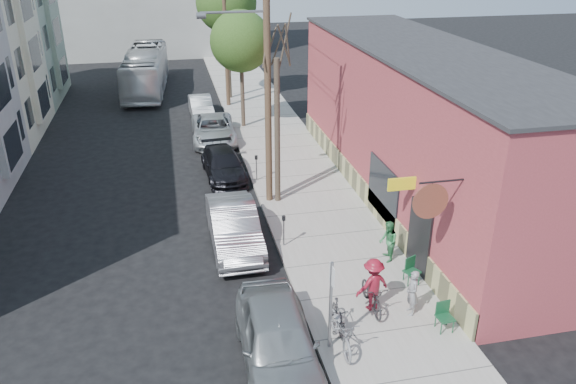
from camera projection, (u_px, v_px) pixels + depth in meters
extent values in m
plane|color=black|center=(230.00, 278.00, 19.42)|extent=(120.00, 120.00, 0.00)
cube|color=#A29E96|center=(284.00, 155.00, 29.97)|extent=(4.50, 58.00, 0.15)
cube|color=#9D3A41|center=(420.00, 127.00, 24.22)|extent=(5.00, 20.00, 6.50)
cube|color=#2B2B2D|center=(428.00, 50.00, 22.84)|extent=(5.20, 20.20, 0.12)
cube|color=tan|center=(361.00, 189.00, 24.87)|extent=(0.10, 20.00, 1.10)
cube|color=black|center=(419.00, 240.00, 19.23)|extent=(0.10, 1.60, 2.60)
cube|color=black|center=(383.00, 190.00, 22.21)|extent=(0.08, 3.00, 2.20)
cylinder|color=brown|center=(430.00, 201.00, 16.01)|extent=(1.10, 0.06, 1.10)
cube|color=yellow|center=(402.00, 184.00, 19.10)|extent=(1.00, 0.08, 0.45)
cube|color=beige|center=(26.00, 57.00, 31.74)|extent=(1.10, 3.20, 7.00)
cube|color=gray|center=(7.00, 36.00, 38.32)|extent=(6.00, 8.00, 9.00)
cube|color=gray|center=(49.00, 34.00, 38.84)|extent=(1.10, 3.20, 7.00)
cube|color=slate|center=(331.00, 306.00, 15.42)|extent=(0.07, 0.07, 2.80)
cube|color=silver|center=(332.00, 275.00, 15.00)|extent=(0.02, 0.45, 0.60)
cylinder|color=slate|center=(284.00, 232.00, 20.95)|extent=(0.06, 0.06, 1.10)
cylinder|color=black|center=(284.00, 218.00, 20.69)|extent=(0.14, 0.14, 0.18)
cylinder|color=slate|center=(257.00, 169.00, 26.57)|extent=(0.06, 0.06, 1.10)
cylinder|color=black|center=(256.00, 157.00, 26.31)|extent=(0.14, 0.14, 0.18)
cylinder|color=#503A28|center=(268.00, 88.00, 22.75)|extent=(0.28, 0.28, 10.00)
cylinder|color=slate|center=(201.00, 16.00, 21.05)|extent=(0.35, 0.24, 0.24)
cylinder|color=#503A28|center=(225.00, 30.00, 36.48)|extent=(0.28, 0.28, 10.00)
cylinder|color=#44392C|center=(277.00, 133.00, 23.47)|extent=(0.24, 0.24, 6.23)
cylinder|color=#44392C|center=(242.00, 87.00, 33.36)|extent=(0.24, 0.24, 4.78)
sphere|color=#34581E|center=(241.00, 41.00, 32.23)|extent=(3.55, 3.55, 3.55)
cylinder|color=#44392C|center=(229.00, 54.00, 39.05)|extent=(0.24, 0.24, 6.14)
sphere|color=#34581E|center=(226.00, 2.00, 37.60)|extent=(4.09, 4.09, 4.09)
imported|color=gray|center=(412.00, 293.00, 17.09)|extent=(0.41, 0.58, 1.50)
imported|color=#327F48|center=(388.00, 242.00, 19.91)|extent=(0.68, 0.81, 1.52)
imported|color=maroon|center=(373.00, 284.00, 17.28)|extent=(1.26, 0.92, 1.75)
imported|color=black|center=(372.00, 295.00, 17.45)|extent=(0.68, 1.85, 0.96)
imported|color=black|center=(338.00, 316.00, 16.52)|extent=(0.55, 1.53, 0.90)
imported|color=slate|center=(341.00, 330.00, 15.82)|extent=(0.74, 2.05, 1.07)
imported|color=#929698|center=(278.00, 341.00, 15.12)|extent=(2.18, 5.12, 1.72)
imported|color=gray|center=(234.00, 227.00, 21.10)|extent=(1.79, 4.99, 1.64)
imported|color=black|center=(224.00, 165.00, 27.22)|extent=(2.08, 4.59, 1.30)
imported|color=silver|center=(213.00, 129.00, 31.92)|extent=(2.55, 5.23, 1.43)
imported|color=silver|center=(201.00, 107.00, 36.36)|extent=(1.50, 3.99, 1.30)
imported|color=silver|center=(146.00, 70.00, 41.93)|extent=(3.37, 11.34, 3.12)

